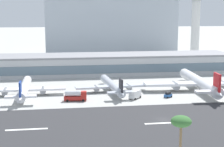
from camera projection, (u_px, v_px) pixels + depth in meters
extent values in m
plane|color=#A8A8A3|center=(163.00, 119.00, 114.05)|extent=(1400.00, 1400.00, 0.00)
cube|color=#2D2D30|center=(166.00, 123.00, 110.22)|extent=(800.00, 43.16, 0.08)
cube|color=white|center=(27.00, 129.00, 104.17)|extent=(12.00, 1.20, 0.01)
cube|color=white|center=(164.00, 123.00, 110.10)|extent=(12.00, 1.20, 0.01)
cube|color=#B7BABC|center=(101.00, 65.00, 197.56)|extent=(141.90, 24.43, 9.58)
cube|color=slate|center=(104.00, 69.00, 185.59)|extent=(137.64, 0.30, 4.31)
cube|color=gray|center=(101.00, 55.00, 196.67)|extent=(143.32, 24.67, 1.00)
cylinder|color=silver|center=(195.00, 30.00, 247.30)|extent=(5.71, 5.71, 41.57)
cube|color=#A8B2BC|center=(110.00, 26.00, 289.60)|extent=(102.19, 31.29, 43.64)
cylinder|color=white|center=(24.00, 88.00, 147.43)|extent=(4.00, 36.59, 3.66)
sphere|color=white|center=(28.00, 80.00, 165.22)|extent=(3.47, 3.47, 3.47)
cone|color=white|center=(20.00, 98.00, 129.64)|extent=(3.35, 6.61, 3.29)
cube|color=white|center=(24.00, 89.00, 146.78)|extent=(33.24, 5.80, 0.80)
cylinder|color=gray|center=(43.00, 90.00, 148.04)|extent=(2.42, 5.14, 2.38)
cylinder|color=gray|center=(5.00, 91.00, 145.74)|extent=(2.42, 5.14, 2.38)
cube|color=white|center=(21.00, 97.00, 131.00)|extent=(11.31, 3.12, 0.64)
cube|color=navy|center=(20.00, 90.00, 130.57)|extent=(0.63, 4.94, 5.85)
cylinder|color=black|center=(24.00, 95.00, 146.05)|extent=(0.66, 0.66, 1.01)
cylinder|color=silver|center=(112.00, 85.00, 153.98)|extent=(5.98, 34.43, 3.43)
sphere|color=silver|center=(104.00, 78.00, 170.46)|extent=(3.26, 3.26, 3.26)
cone|color=silver|center=(122.00, 94.00, 137.51)|extent=(3.54, 6.38, 3.08)
cube|color=silver|center=(112.00, 86.00, 153.38)|extent=(31.57, 7.47, 0.75)
cylinder|color=gray|center=(128.00, 87.00, 155.02)|extent=(2.58, 4.95, 2.23)
cylinder|color=gray|center=(96.00, 88.00, 151.95)|extent=(2.58, 4.95, 2.23)
cube|color=silver|center=(121.00, 92.00, 138.77)|extent=(10.81, 3.62, 0.60)
cube|color=black|center=(121.00, 86.00, 138.37)|extent=(0.89, 4.65, 5.48)
cylinder|color=black|center=(113.00, 91.00, 152.70)|extent=(0.62, 0.62, 0.94)
cylinder|color=white|center=(199.00, 82.00, 156.32)|extent=(7.71, 45.99, 4.58)
sphere|color=white|center=(184.00, 73.00, 178.82)|extent=(4.35, 4.35, 4.35)
cone|color=white|center=(218.00, 94.00, 133.83)|extent=(4.68, 8.50, 4.12)
cube|color=white|center=(199.00, 83.00, 155.50)|extent=(47.92, 10.11, 1.01)
cylinder|color=gray|center=(224.00, 85.00, 156.47)|extent=(3.41, 6.60, 2.98)
cylinder|color=gray|center=(175.00, 86.00, 154.80)|extent=(3.41, 6.60, 2.98)
cube|color=white|center=(217.00, 91.00, 135.55)|extent=(16.39, 4.88, 0.81)
cube|color=red|center=(217.00, 83.00, 135.01)|extent=(1.15, 6.22, 7.33)
cylinder|color=black|center=(200.00, 90.00, 154.57)|extent=(0.82, 0.82, 1.26)
cube|color=#B2231E|center=(75.00, 98.00, 137.53)|extent=(8.69, 3.30, 1.40)
cylinder|color=silver|center=(73.00, 93.00, 137.17)|extent=(5.94, 2.58, 2.10)
cube|color=#B2231E|center=(84.00, 94.00, 137.47)|extent=(2.23, 2.55, 1.80)
cylinder|color=black|center=(83.00, 100.00, 136.56)|extent=(0.92, 0.35, 0.90)
cylinder|color=black|center=(83.00, 99.00, 139.12)|extent=(0.92, 0.35, 0.90)
cylinder|color=black|center=(67.00, 101.00, 136.19)|extent=(0.92, 0.35, 0.90)
cylinder|color=black|center=(68.00, 99.00, 138.74)|extent=(0.92, 0.35, 0.90)
cube|color=#23569E|center=(168.00, 95.00, 143.06)|extent=(3.57, 2.96, 1.00)
cube|color=black|center=(168.00, 93.00, 142.90)|extent=(2.30, 2.06, 0.90)
cylinder|color=black|center=(165.00, 97.00, 143.09)|extent=(0.66, 0.54, 0.60)
cylinder|color=black|center=(168.00, 98.00, 141.85)|extent=(0.66, 0.54, 0.60)
cylinder|color=black|center=(168.00, 96.00, 144.45)|extent=(0.66, 0.54, 0.60)
cylinder|color=black|center=(171.00, 97.00, 143.20)|extent=(0.66, 0.54, 0.60)
cube|color=white|center=(135.00, 96.00, 140.91)|extent=(5.76, 6.09, 1.20)
cube|color=silver|center=(134.00, 93.00, 140.07)|extent=(4.58, 4.77, 1.60)
cube|color=white|center=(138.00, 92.00, 142.47)|extent=(2.77, 2.72, 1.50)
cylinder|color=black|center=(140.00, 97.00, 142.11)|extent=(0.80, 0.86, 0.90)
cylinder|color=black|center=(135.00, 96.00, 143.39)|extent=(0.80, 0.86, 0.90)
cylinder|color=black|center=(135.00, 99.00, 138.63)|extent=(0.80, 0.86, 0.90)
cylinder|color=black|center=(130.00, 98.00, 139.91)|extent=(0.80, 0.86, 0.90)
cylinder|color=brown|center=(180.00, 145.00, 77.28)|extent=(0.53, 0.53, 10.67)
ellipsoid|color=#386B33|center=(181.00, 121.00, 76.38)|extent=(4.42, 4.42, 2.43)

